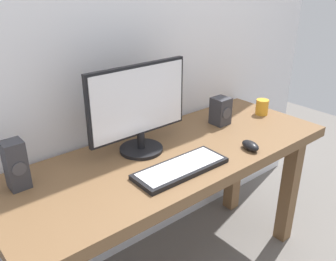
# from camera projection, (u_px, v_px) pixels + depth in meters

# --- Properties ---
(desk) EXTENTS (1.67, 0.63, 0.77)m
(desk) POSITION_uv_depth(u_px,v_px,m) (173.00, 173.00, 1.75)
(desk) COLOR brown
(desk) RESTS_ON ground_plane
(monitor) EXTENTS (0.52, 0.21, 0.41)m
(monitor) POSITION_uv_depth(u_px,v_px,m) (139.00, 107.00, 1.63)
(monitor) COLOR black
(monitor) RESTS_ON desk
(keyboard_primary) EXTENTS (0.43, 0.17, 0.02)m
(keyboard_primary) POSITION_uv_depth(u_px,v_px,m) (181.00, 168.00, 1.54)
(keyboard_primary) COLOR black
(keyboard_primary) RESTS_ON desk
(mouse) EXTENTS (0.08, 0.11, 0.04)m
(mouse) POSITION_uv_depth(u_px,v_px,m) (250.00, 146.00, 1.71)
(mouse) COLOR black
(mouse) RESTS_ON desk
(speaker_right) EXTENTS (0.09, 0.09, 0.15)m
(speaker_right) POSITION_uv_depth(u_px,v_px,m) (221.00, 111.00, 1.98)
(speaker_right) COLOR #333338
(speaker_right) RESTS_ON desk
(speaker_left) EXTENTS (0.08, 0.08, 0.20)m
(speaker_left) POSITION_uv_depth(u_px,v_px,m) (16.00, 165.00, 1.38)
(speaker_left) COLOR #333338
(speaker_left) RESTS_ON desk
(coffee_mug) EXTENTS (0.07, 0.07, 0.09)m
(coffee_mug) POSITION_uv_depth(u_px,v_px,m) (262.00, 107.00, 2.12)
(coffee_mug) COLOR orange
(coffee_mug) RESTS_ON desk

